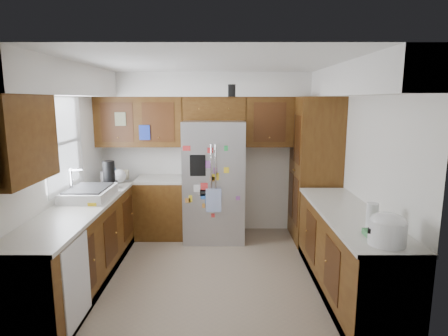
{
  "coord_description": "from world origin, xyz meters",
  "views": [
    {
      "loc": [
        0.15,
        -4.33,
        2.1
      ],
      "look_at": [
        0.15,
        0.35,
        1.25
      ],
      "focal_mm": 30.0,
      "sensor_mm": 36.0,
      "label": 1
    }
  ],
  "objects": [
    {
      "name": "room_shell",
      "position": [
        -0.11,
        0.36,
        1.82
      ],
      "size": [
        3.64,
        3.24,
        2.52
      ],
      "color": "white",
      "rests_on": "ground"
    },
    {
      "name": "floor",
      "position": [
        0.0,
        0.0,
        0.0
      ],
      "size": [
        3.6,
        3.6,
        0.0
      ],
      "primitive_type": "plane",
      "color": "gray",
      "rests_on": "ground"
    },
    {
      "name": "bridge_cabinet",
      "position": [
        0.0,
        1.43,
        1.98
      ],
      "size": [
        0.96,
        0.34,
        0.35
      ],
      "primitive_type": "cube",
      "color": "#4A270E",
      "rests_on": "fridge"
    },
    {
      "name": "fridge_top_items",
      "position": [
        -0.02,
        1.41,
        2.29
      ],
      "size": [
        0.87,
        0.39,
        0.3
      ],
      "color": "#1831AB",
      "rests_on": "bridge_cabinet"
    },
    {
      "name": "paper_towel",
      "position": [
        1.53,
        -0.97,
        1.04
      ],
      "size": [
        0.11,
        0.11,
        0.24
      ],
      "primitive_type": "cylinder",
      "color": "white",
      "rests_on": "right_counter_run"
    },
    {
      "name": "fridge",
      "position": [
        -0.0,
        1.2,
        0.9
      ],
      "size": [
        0.9,
        0.79,
        1.8
      ],
      "color": "#A9A9AF",
      "rests_on": "ground"
    },
    {
      "name": "pantry",
      "position": [
        1.5,
        1.15,
        1.07
      ],
      "size": [
        0.6,
        0.9,
        2.15
      ],
      "primitive_type": "cube",
      "color": "#4A270E",
      "rests_on": "ground"
    },
    {
      "name": "right_counter_run",
      "position": [
        1.5,
        -0.47,
        0.42
      ],
      "size": [
        0.63,
        2.25,
        0.92
      ],
      "color": "#4A270E",
      "rests_on": "ground"
    },
    {
      "name": "sink_assembly",
      "position": [
        -1.5,
        0.1,
        0.99
      ],
      "size": [
        0.52,
        0.7,
        0.37
      ],
      "color": "silver",
      "rests_on": "left_counter_run"
    },
    {
      "name": "left_counter_clutter",
      "position": [
        -1.42,
        0.82,
        1.05
      ],
      "size": [
        0.35,
        0.84,
        0.38
      ],
      "color": "black",
      "rests_on": "left_counter_run"
    },
    {
      "name": "left_counter_run",
      "position": [
        -1.36,
        0.03,
        0.43
      ],
      "size": [
        1.36,
        3.2,
        0.92
      ],
      "color": "#4A270E",
      "rests_on": "ground"
    },
    {
      "name": "rice_cooker",
      "position": [
        1.5,
        -1.38,
        1.06
      ],
      "size": [
        0.31,
        0.3,
        0.27
      ],
      "color": "white",
      "rests_on": "right_counter_run"
    }
  ]
}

